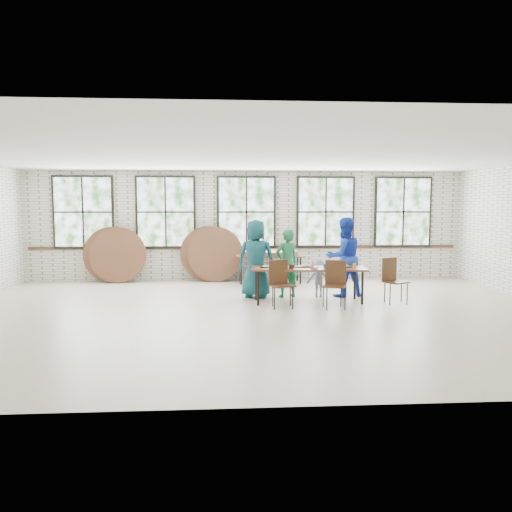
# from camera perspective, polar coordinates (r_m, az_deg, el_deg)

# --- Properties ---
(room) EXTENTS (12.00, 12.00, 12.00)m
(room) POSITION_cam_1_polar(r_m,az_deg,el_deg) (13.75, -1.10, 4.85)
(room) COLOR beige
(room) RESTS_ON ground
(dining_table) EXTENTS (2.46, 1.01, 0.74)m
(dining_table) POSITION_cam_1_polar(r_m,az_deg,el_deg) (10.54, 5.99, -1.59)
(dining_table) COLOR brown
(dining_table) RESTS_ON ground
(chair_near_left) EXTENTS (0.54, 0.53, 0.95)m
(chair_near_left) POSITION_cam_1_polar(r_m,az_deg,el_deg) (10.00, 2.80, -2.71)
(chair_near_left) COLOR #472A17
(chair_near_left) RESTS_ON ground
(chair_near_right) EXTENTS (0.54, 0.53, 0.95)m
(chair_near_right) POSITION_cam_1_polar(r_m,az_deg,el_deg) (10.06, 9.01, -2.73)
(chair_near_right) COLOR #472A17
(chair_near_right) RESTS_ON ground
(chair_spare) EXTENTS (0.57, 0.56, 0.95)m
(chair_spare) POSITION_cam_1_polar(r_m,az_deg,el_deg) (10.85, 15.35, -2.26)
(chair_spare) COLOR #472A17
(chair_spare) RESTS_ON ground
(adult_teal) EXTENTS (0.96, 0.75, 1.74)m
(adult_teal) POSITION_cam_1_polar(r_m,az_deg,el_deg) (11.04, 0.01, -0.31)
(adult_teal) COLOR #195E60
(adult_teal) RESTS_ON ground
(adult_green) EXTENTS (0.65, 0.55, 1.53)m
(adult_green) POSITION_cam_1_polar(r_m,az_deg,el_deg) (11.12, 3.54, -0.82)
(adult_green) COLOR #1C6B40
(adult_green) RESTS_ON ground
(toddler) EXTENTS (0.59, 0.40, 0.84)m
(toddler) POSITION_cam_1_polar(r_m,az_deg,el_deg) (11.28, 7.20, -2.53)
(toddler) COLOR #111D36
(toddler) RESTS_ON ground
(adult_blue) EXTENTS (1.01, 0.87, 1.78)m
(adult_blue) POSITION_cam_1_polar(r_m,az_deg,el_deg) (11.34, 10.01, -0.13)
(adult_blue) COLOR #1A3BBB
(adult_blue) RESTS_ON ground
(storage_table) EXTENTS (1.81, 0.77, 0.74)m
(storage_table) POSITION_cam_1_polar(r_m,az_deg,el_deg) (13.24, 1.59, -0.13)
(storage_table) COLOR brown
(storage_table) RESTS_ON ground
(tabletop_clutter) EXTENTS (1.97, 0.59, 0.11)m
(tabletop_clutter) POSITION_cam_1_polar(r_m,az_deg,el_deg) (10.52, 6.48, -1.20)
(tabletop_clutter) COLOR black
(tabletop_clutter) RESTS_ON dining_table
(round_tops_stacked) EXTENTS (1.50, 1.50, 0.13)m
(round_tops_stacked) POSITION_cam_1_polar(r_m,az_deg,el_deg) (13.23, 1.60, 0.39)
(round_tops_stacked) COLOR brown
(round_tops_stacked) RESTS_ON storage_table
(round_tops_leaning) EXTENTS (4.29, 0.46, 1.49)m
(round_tops_leaning) POSITION_cam_1_polar(r_m,az_deg,el_deg) (13.65, -10.54, 0.16)
(round_tops_leaning) COLOR brown
(round_tops_leaning) RESTS_ON ground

